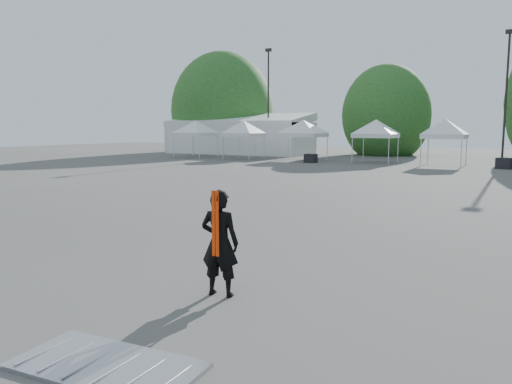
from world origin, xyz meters
The scene contains 15 objects.
ground centered at (0.00, 0.00, 0.00)m, with size 120.00×120.00×0.00m, color #474442.
marquee centered at (-22.00, 35.00, 1.97)m, with size 15.00×6.25×4.23m.
light_pole_west centered at (-18.00, 34.00, 5.77)m, with size 0.60×0.25×10.30m.
light_pole_east centered at (3.00, 32.00, 5.52)m, with size 0.60×0.25×9.80m.
tree_far_w centered at (-26.00, 38.00, 4.54)m, with size 4.80×4.80×7.30m.
tree_mid_w centered at (-8.00, 40.00, 3.93)m, with size 4.16×4.16×6.33m.
tent_a centered at (-22.20, 27.68, 3.06)m, with size 4.33×4.33×3.88m.
tent_b centered at (-16.89, 27.41, 3.06)m, with size 3.97×3.97×3.88m.
tent_c centered at (-11.76, 28.49, 3.06)m, with size 4.64×4.64×3.88m.
tent_d centered at (-5.63, 28.37, 3.06)m, with size 4.22×4.22×3.88m.
tent_e centered at (-0.52, 27.77, 3.06)m, with size 4.04×4.04×3.88m.
man centered at (0.93, -3.20, 0.87)m, with size 0.70×0.52×1.74m.
barrier_mid centered at (1.17, -5.90, 0.03)m, with size 2.25×1.25×0.07m.
crate_west centered at (-10.01, 26.02, 0.34)m, with size 0.87×0.68×0.68m, color black.
crate_mid centered at (3.45, 26.90, 0.36)m, with size 0.94×0.73×0.73m, color black.
Camera 1 is at (5.29, -9.74, 2.71)m, focal length 35.00 mm.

